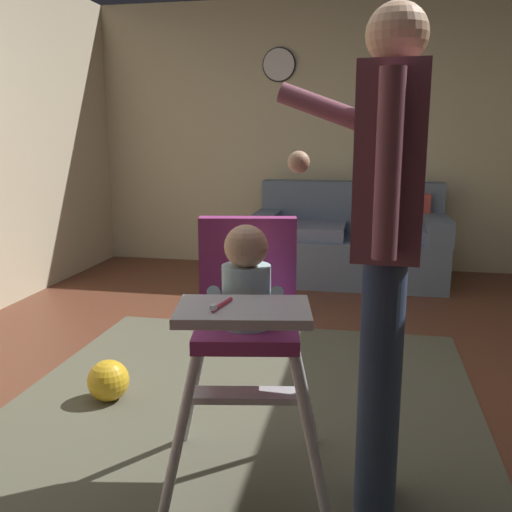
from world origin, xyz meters
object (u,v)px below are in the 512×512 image
object	(u,v)px
wall_clock	(279,65)
couch	(350,243)
high_chair	(247,304)
adult_standing	(385,239)
toy_ball	(108,380)

from	to	relation	value
wall_clock	couch	bearing A→B (deg)	-33.15
couch	high_chair	size ratio (longest dim) A/B	1.70
adult_standing	couch	bearing A→B (deg)	-82.83
toy_ball	wall_clock	bearing A→B (deg)	84.01
toy_ball	wall_clock	size ratio (longest dim) A/B	0.64
couch	wall_clock	xyz separation A→B (m)	(-0.73, 0.48, 1.60)
adult_standing	toy_ball	world-z (taller)	adult_standing
couch	adult_standing	size ratio (longest dim) A/B	1.01
couch	adult_standing	xyz separation A→B (m)	(0.21, -3.22, 0.61)
adult_standing	wall_clock	xyz separation A→B (m)	(-0.94, 3.70, 0.99)
couch	high_chair	world-z (taller)	high_chair
high_chair	adult_standing	distance (m)	0.53
couch	high_chair	distance (m)	3.22
high_chair	wall_clock	bearing A→B (deg)	177.13
couch	wall_clock	size ratio (longest dim) A/B	5.25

